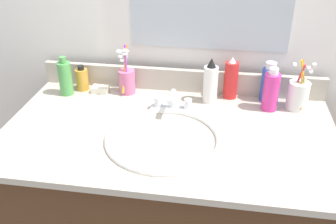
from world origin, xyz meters
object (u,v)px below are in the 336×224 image
(faucet, at_px, (173,104))
(bottle_spray_red, at_px, (231,79))
(cup_white_ceramic, at_px, (298,95))
(soap_bar, at_px, (100,89))
(bottle_soap_pink, at_px, (271,91))
(bottle_oil_amber, at_px, (82,79))
(bottle_lotion_white, at_px, (210,83))
(cup_pink, at_px, (127,79))
(bottle_shampoo_blue, at_px, (269,83))
(bottle_toner_green, at_px, (65,78))

(faucet, height_order, bottle_spray_red, bottle_spray_red)
(cup_white_ceramic, distance_m, soap_bar, 0.76)
(bottle_soap_pink, bearing_deg, faucet, -169.07)
(bottle_soap_pink, bearing_deg, bottle_oil_amber, 175.87)
(bottle_lotion_white, xyz_separation_m, bottle_spray_red, (0.08, 0.05, -0.00))
(soap_bar, bearing_deg, faucet, -19.14)
(bottle_spray_red, distance_m, cup_pink, 0.41)
(bottle_shampoo_blue, xyz_separation_m, bottle_soap_pink, (0.00, -0.07, 0.00))
(faucet, distance_m, cup_white_ceramic, 0.46)
(bottle_oil_amber, bearing_deg, bottle_shampoo_blue, 1.51)
(bottle_soap_pink, relative_size, soap_bar, 2.54)
(bottle_spray_red, bearing_deg, cup_white_ceramic, -12.39)
(cup_white_ceramic, xyz_separation_m, cup_pink, (-0.65, 0.03, 0.00))
(faucet, relative_size, soap_bar, 2.50)
(bottle_oil_amber, bearing_deg, cup_white_ceramic, -2.12)
(bottle_oil_amber, bearing_deg, bottle_spray_red, 2.23)
(cup_white_ceramic, bearing_deg, faucet, -168.73)
(bottle_spray_red, distance_m, bottle_soap_pink, 0.16)
(bottle_spray_red, height_order, soap_bar, bottle_spray_red)
(cup_white_ceramic, distance_m, cup_pink, 0.65)
(bottle_toner_green, distance_m, bottle_soap_pink, 0.78)
(bottle_oil_amber, xyz_separation_m, bottle_toner_green, (-0.05, -0.05, 0.02))
(bottle_oil_amber, distance_m, bottle_toner_green, 0.07)
(bottle_toner_green, distance_m, bottle_spray_red, 0.64)
(cup_white_ceramic, xyz_separation_m, soap_bar, (-0.76, 0.02, -0.04))
(faucet, height_order, bottle_toner_green, bottle_toner_green)
(soap_bar, bearing_deg, bottle_shampoo_blue, 2.82)
(bottle_oil_amber, height_order, bottle_spray_red, bottle_spray_red)
(bottle_shampoo_blue, bearing_deg, bottle_lotion_white, -168.17)
(bottle_spray_red, bearing_deg, bottle_lotion_white, -146.80)
(bottle_oil_amber, bearing_deg, bottle_lotion_white, -2.92)
(bottle_toner_green, distance_m, bottle_lotion_white, 0.56)
(bottle_lotion_white, bearing_deg, bottle_oil_amber, 177.08)
(soap_bar, bearing_deg, bottle_oil_amber, 170.34)
(bottle_oil_amber, bearing_deg, bottle_toner_green, -134.87)
(faucet, height_order, cup_white_ceramic, cup_white_ceramic)
(soap_bar, bearing_deg, bottle_soap_pink, -3.48)
(bottle_shampoo_blue, bearing_deg, soap_bar, -177.18)
(cup_pink, bearing_deg, bottle_soap_pink, -5.30)
(bottle_spray_red, bearing_deg, bottle_soap_pink, -27.75)
(cup_pink, bearing_deg, soap_bar, -174.25)
(bottle_toner_green, xyz_separation_m, bottle_lotion_white, (0.56, 0.02, 0.01))
(bottle_soap_pink, bearing_deg, cup_white_ceramic, 12.40)
(faucet, bearing_deg, soap_bar, 160.86)
(bottle_shampoo_blue, xyz_separation_m, cup_white_ceramic, (0.10, -0.05, -0.01))
(bottle_toner_green, relative_size, bottle_spray_red, 0.94)
(bottle_shampoo_blue, xyz_separation_m, bottle_toner_green, (-0.78, -0.07, -0.00))
(bottle_oil_amber, height_order, bottle_lotion_white, bottle_lotion_white)
(bottle_toner_green, height_order, soap_bar, bottle_toner_green)
(bottle_spray_red, height_order, cup_pink, cup_pink)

